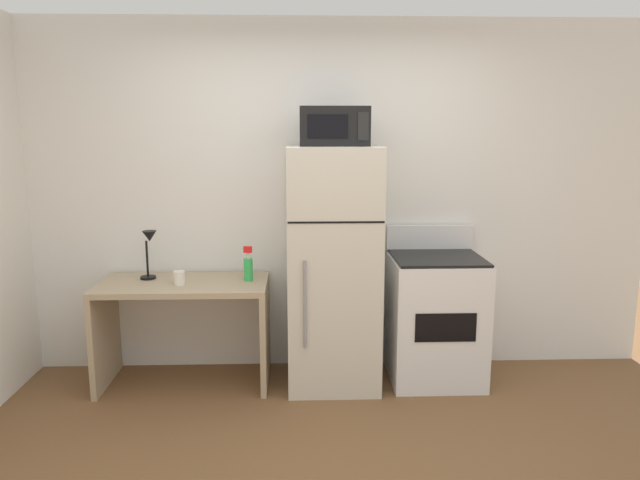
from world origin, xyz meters
name	(u,v)px	position (x,y,z in m)	size (l,w,h in m)	color
wall_back_white	(320,198)	(0.00, 1.70, 1.30)	(5.00, 0.10, 2.60)	white
desk	(184,313)	(-0.98, 1.33, 0.53)	(1.19, 0.60, 0.75)	tan
desk_lamp	(149,246)	(-1.23, 1.42, 0.99)	(0.14, 0.12, 0.35)	black
spray_bottle	(248,267)	(-0.52, 1.36, 0.85)	(0.06, 0.06, 0.25)	green
coffee_mug	(179,278)	(-0.99, 1.26, 0.80)	(0.08, 0.08, 0.10)	white
refrigerator	(333,268)	(0.08, 1.31, 0.85)	(0.64, 0.66, 1.70)	beige
microwave	(334,126)	(0.08, 1.29, 1.83)	(0.46, 0.35, 0.26)	black
oven_range	(435,318)	(0.82, 1.33, 0.47)	(0.65, 0.61, 1.10)	white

